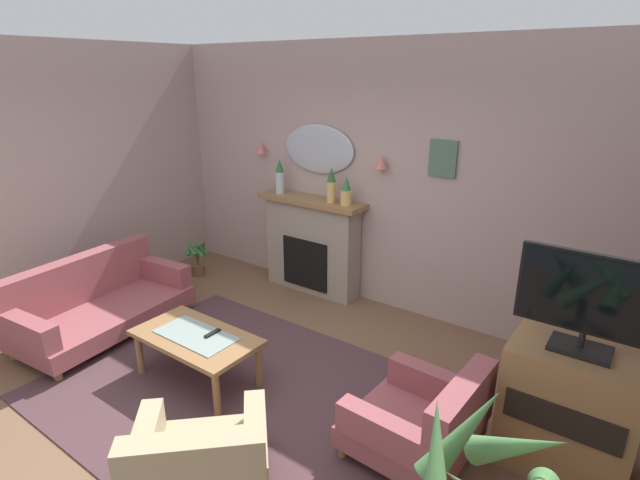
{
  "coord_description": "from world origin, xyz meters",
  "views": [
    {
      "loc": [
        2.56,
        -2.2,
        2.57
      ],
      "look_at": [
        0.09,
        1.2,
        1.11
      ],
      "focal_mm": 27.53,
      "sensor_mm": 36.0,
      "label": 1
    }
  ],
  "objects": [
    {
      "name": "wall_sconce_left",
      "position": [
        -1.63,
        2.32,
        1.66
      ],
      "size": [
        0.14,
        0.14,
        0.14
      ],
      "primitive_type": "cone",
      "color": "#D17066"
    },
    {
      "name": "floral_couch",
      "position": [
        -1.97,
        0.14,
        0.32
      ],
      "size": [
        1.03,
        1.79,
        0.76
      ],
      "color": "#934C51",
      "rests_on": "ground"
    },
    {
      "name": "wall_left",
      "position": [
        -2.91,
        0.0,
        1.44
      ],
      "size": [
        0.1,
        5.8,
        2.89
      ],
      "primitive_type": "cube",
      "color": "#A9918C",
      "rests_on": "ground"
    },
    {
      "name": "mantel_vase_left",
      "position": [
        -0.28,
        2.2,
        1.3
      ],
      "size": [
        0.13,
        0.13,
        0.33
      ],
      "color": "tan",
      "rests_on": "fireplace"
    },
    {
      "name": "coffee_table",
      "position": [
        -0.45,
        0.15,
        0.38
      ],
      "size": [
        1.1,
        0.6,
        0.45
      ],
      "color": "olive",
      "rests_on": "ground"
    },
    {
      "name": "mantel_vase_right",
      "position": [
        -1.23,
        2.2,
        1.37
      ],
      "size": [
        0.1,
        0.1,
        0.42
      ],
      "color": "silver",
      "rests_on": "fireplace"
    },
    {
      "name": "mantel_vase_centre",
      "position": [
        -0.48,
        2.2,
        1.36
      ],
      "size": [
        0.1,
        0.1,
        0.4
      ],
      "color": "tan",
      "rests_on": "fireplace"
    },
    {
      "name": "potted_plant_small_fern",
      "position": [
        -2.25,
        1.7,
        0.27
      ],
      "size": [
        0.32,
        0.31,
        0.51
      ],
      "color": "brown",
      "rests_on": "ground"
    },
    {
      "name": "framed_picture",
      "position": [
        0.72,
        2.38,
        1.75
      ],
      "size": [
        0.28,
        0.03,
        0.36
      ],
      "primitive_type": "cube",
      "color": "#4C6B56"
    },
    {
      "name": "fireplace",
      "position": [
        -0.78,
        2.23,
        0.57
      ],
      "size": [
        1.36,
        0.36,
        1.16
      ],
      "color": "gray",
      "rests_on": "ground"
    },
    {
      "name": "wall_back",
      "position": [
        0.0,
        2.45,
        1.44
      ],
      "size": [
        6.71,
        0.1,
        2.89
      ],
      "primitive_type": "cube",
      "color": "#B29993",
      "rests_on": "ground"
    },
    {
      "name": "tv_cabinet",
      "position": [
        2.31,
        0.95,
        0.45
      ],
      "size": [
        0.8,
        0.57,
        0.9
      ],
      "color": "olive",
      "rests_on": "ground"
    },
    {
      "name": "wall_sconce_right",
      "position": [
        0.07,
        2.32,
        1.66
      ],
      "size": [
        0.14,
        0.14,
        0.14
      ],
      "primitive_type": "cone",
      "color": "#D17066"
    },
    {
      "name": "tv_flatscreen",
      "position": [
        2.31,
        0.93,
        1.25
      ],
      "size": [
        0.84,
        0.24,
        0.65
      ],
      "color": "black",
      "rests_on": "tv_cabinet"
    },
    {
      "name": "armchair_by_coffee_table",
      "position": [
        0.58,
        -0.72,
        0.31
      ],
      "size": [
        1.14,
        1.15,
        0.71
      ],
      "color": "tan",
      "rests_on": "ground"
    },
    {
      "name": "patterned_rug",
      "position": [
        0.0,
        0.2,
        0.01
      ],
      "size": [
        3.2,
        2.4,
        0.01
      ],
      "primitive_type": "cube",
      "color": "#4C3338",
      "rests_on": "ground"
    },
    {
      "name": "tv_remote",
      "position": [
        -0.34,
        0.24,
        0.45
      ],
      "size": [
        0.04,
        0.16,
        0.02
      ],
      "primitive_type": "cube",
      "color": "black",
      "rests_on": "coffee_table"
    },
    {
      "name": "armchair_beside_couch",
      "position": [
        1.52,
        0.45,
        0.31
      ],
      "size": [
        0.85,
        0.85,
        0.71
      ],
      "color": "#934C51",
      "rests_on": "ground"
    },
    {
      "name": "wall_mirror",
      "position": [
        -0.78,
        2.37,
        1.71
      ],
      "size": [
        0.96,
        0.06,
        0.56
      ],
      "primitive_type": "ellipsoid",
      "color": "#B2BCC6"
    },
    {
      "name": "floor",
      "position": [
        0.0,
        0.0,
        -0.05
      ],
      "size": [
        6.71,
        5.8,
        0.1
      ],
      "primitive_type": "cube",
      "color": "brown",
      "rests_on": "ground"
    }
  ]
}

